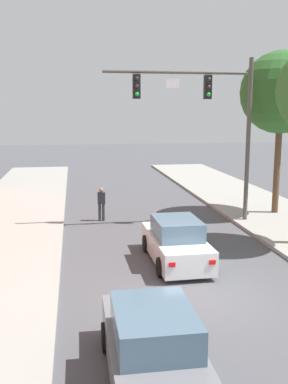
# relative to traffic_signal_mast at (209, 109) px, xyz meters

# --- Properties ---
(ground_plane) EXTENTS (120.00, 120.00, 0.00)m
(ground_plane) POSITION_rel_traffic_signal_mast_xyz_m (-2.66, -7.99, -5.35)
(ground_plane) COLOR #4C4C51
(traffic_signal_mast) EXTENTS (6.83, 0.38, 7.50)m
(traffic_signal_mast) POSITION_rel_traffic_signal_mast_xyz_m (0.00, 0.00, 0.00)
(traffic_signal_mast) COLOR #514C47
(traffic_signal_mast) RESTS_ON sidewalk_right
(car_lead_white) EXTENTS (1.88, 4.26, 1.60)m
(car_lead_white) POSITION_rel_traffic_signal_mast_xyz_m (-2.66, -4.97, -4.63)
(car_lead_white) COLOR silver
(car_lead_white) RESTS_ON ground
(car_following_grey) EXTENTS (1.86, 4.25, 1.60)m
(car_following_grey) POSITION_rel_traffic_signal_mast_xyz_m (-4.72, -11.74, -4.63)
(car_following_grey) COLOR slate
(car_following_grey) RESTS_ON ground
(pedestrian_crossing_road) EXTENTS (0.36, 0.22, 1.64)m
(pedestrian_crossing_road) POSITION_rel_traffic_signal_mast_xyz_m (-4.85, 1.41, -4.44)
(pedestrian_crossing_road) COLOR #333338
(pedestrian_crossing_road) RESTS_ON ground
(street_tree_second) EXTENTS (4.03, 4.03, 8.04)m
(street_tree_second) POSITION_rel_traffic_signal_mast_xyz_m (4.03, 1.19, 0.79)
(street_tree_second) COLOR brown
(street_tree_second) RESTS_ON sidewalk_right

